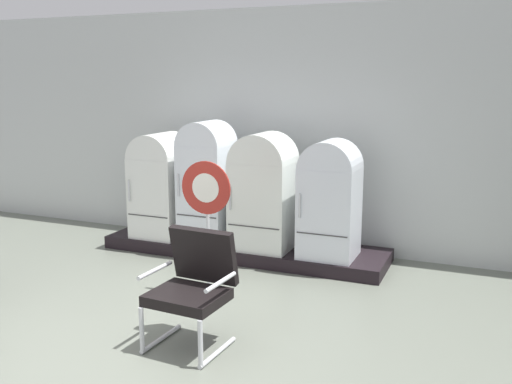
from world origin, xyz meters
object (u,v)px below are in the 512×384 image
Objects in this scene: refrigerator_2 at (264,189)px; refrigerator_1 at (207,178)px; sign_stand at (207,225)px; refrigerator_3 at (330,196)px; refrigerator_0 at (161,182)px; armchair_right at (194,282)px.

refrigerator_1 is at bearing -178.57° from refrigerator_2.
refrigerator_3 is at bearing 52.94° from sign_stand.
refrigerator_2 is at bearing -1.07° from refrigerator_0.
refrigerator_0 is at bearing 127.05° from armchair_right.
refrigerator_2 is (0.76, 0.02, -0.08)m from refrigerator_1.
armchair_right is (1.07, -2.31, -0.44)m from refrigerator_1.
refrigerator_2 reaches higher than refrigerator_0.
refrigerator_2 is 1.01× the size of sign_stand.
refrigerator_3 is 1.40× the size of armchair_right.
sign_stand is (-0.11, -1.27, -0.16)m from refrigerator_2.
sign_stand is (-0.42, 1.06, 0.20)m from armchair_right.
refrigerator_2 is 1.04× the size of refrigerator_3.
refrigerator_3 is (2.30, -0.04, 0.01)m from refrigerator_0.
refrigerator_0 is 0.99× the size of refrigerator_3.
sign_stand is (-0.95, -1.25, -0.14)m from refrigerator_3.
armchair_right is 1.16m from sign_stand.
refrigerator_2 is 1.45× the size of armchair_right.
armchair_right is (1.78, -2.36, -0.33)m from refrigerator_0.
refrigerator_0 is 0.96× the size of refrigerator_2.
refrigerator_2 reaches higher than armchair_right.
refrigerator_2 is at bearing 1.43° from refrigerator_1.
refrigerator_1 reaches higher than sign_stand.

